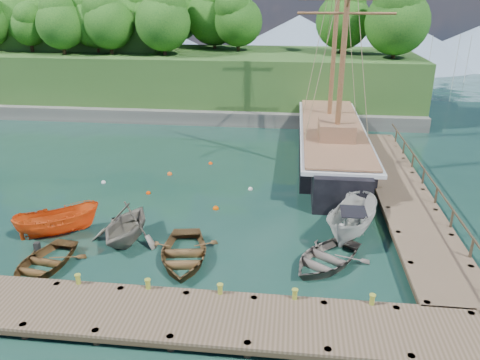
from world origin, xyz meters
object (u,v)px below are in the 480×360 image
object	(u,v)px
motorboat_orange	(59,234)
schooner	(331,144)
rowboat_3	(325,264)
rowboat_1	(127,240)
rowboat_0	(43,269)
rowboat_2	(183,260)
cabin_boat_white	(351,236)

from	to	relation	value
motorboat_orange	schooner	distance (m)	20.72
rowboat_3	rowboat_1	bearing A→B (deg)	-150.29
rowboat_3	schooner	world-z (taller)	schooner
rowboat_0	schooner	distance (m)	22.55
rowboat_0	rowboat_1	distance (m)	4.25
rowboat_2	motorboat_orange	bearing A→B (deg)	156.85
rowboat_3	rowboat_2	bearing A→B (deg)	-140.22
rowboat_2	schooner	size ratio (longest dim) A/B	0.17
cabin_boat_white	motorboat_orange	bearing A→B (deg)	-150.95
rowboat_2	motorboat_orange	world-z (taller)	motorboat_orange
rowboat_0	rowboat_3	bearing A→B (deg)	16.10
rowboat_2	motorboat_orange	distance (m)	7.37
rowboat_1	motorboat_orange	size ratio (longest dim) A/B	0.96
rowboat_0	rowboat_2	xyz separation A→B (m)	(6.31, 1.47, 0.00)
rowboat_1	rowboat_2	bearing A→B (deg)	-18.64
rowboat_3	cabin_boat_white	bearing A→B (deg)	99.06
rowboat_1	rowboat_3	distance (m)	10.12
rowboat_3	rowboat_0	bearing A→B (deg)	-135.61
cabin_boat_white	rowboat_3	bearing A→B (deg)	-93.86
rowboat_0	rowboat_2	world-z (taller)	rowboat_2
rowboat_2	schooner	distance (m)	17.87
motorboat_orange	rowboat_1	bearing A→B (deg)	-121.52
rowboat_2	rowboat_3	size ratio (longest dim) A/B	1.06
rowboat_0	rowboat_2	bearing A→B (deg)	20.90
rowboat_0	rowboat_3	size ratio (longest dim) A/B	0.94
rowboat_1	rowboat_3	xyz separation A→B (m)	(10.06, -1.12, 0.00)
rowboat_1	rowboat_0	bearing A→B (deg)	-128.14
rowboat_1	rowboat_2	distance (m)	3.67
rowboat_0	motorboat_orange	distance (m)	3.38
rowboat_3	schooner	distance (m)	15.63
rowboat_2	cabin_boat_white	world-z (taller)	cabin_boat_white
rowboat_1	cabin_boat_white	bearing A→B (deg)	15.45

